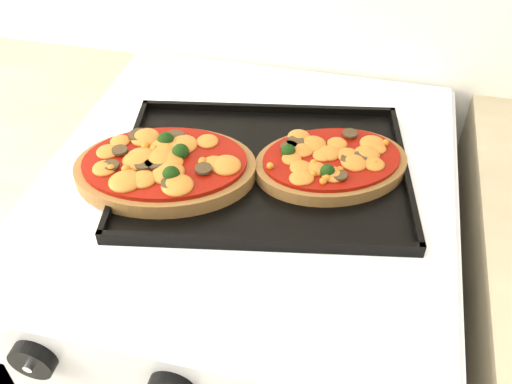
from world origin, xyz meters
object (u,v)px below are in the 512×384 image
(pizza_left, at_px, (165,166))
(pizza_right, at_px, (331,162))
(stove, at_px, (251,342))
(baking_tray, at_px, (264,168))

(pizza_left, height_order, pizza_right, pizza_left)
(stove, bearing_deg, pizza_right, 5.55)
(baking_tray, bearing_deg, pizza_right, 1.51)
(baking_tray, bearing_deg, stove, 150.34)
(stove, distance_m, baking_tray, 0.47)
(stove, bearing_deg, baking_tray, -19.36)
(stove, distance_m, pizza_right, 0.49)
(stove, bearing_deg, pizza_left, -153.15)
(pizza_right, bearing_deg, baking_tray, -168.19)
(pizza_left, relative_size, pizza_right, 1.16)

